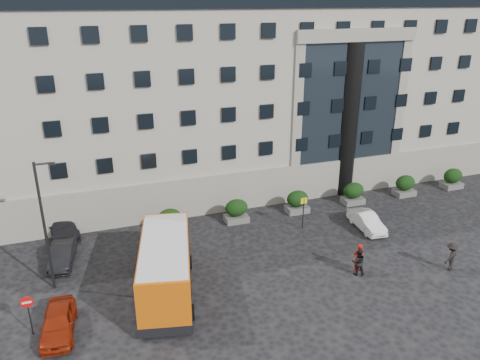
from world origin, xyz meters
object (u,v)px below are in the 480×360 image
(hedge_a, at_px, (170,221))
(parked_car_c, at_px, (62,225))
(bus_stop_sign, at_px, (304,208))
(parked_car_d, at_px, (32,211))
(hedge_c, at_px, (297,201))
(white_taxi, at_px, (367,221))
(pedestrian_c, at_px, (451,256))
(pedestrian_a, at_px, (358,258))
(no_entry_sign, at_px, (28,308))
(parked_car_a, at_px, (58,322))
(red_truck, at_px, (55,190))
(hedge_b, at_px, (236,211))
(minibus, at_px, (166,266))
(street_lamp, at_px, (45,222))
(parked_car_b, at_px, (62,255))
(hedge_e, at_px, (405,185))
(hedge_d, at_px, (353,193))
(hedge_f, at_px, (453,178))

(hedge_a, bearing_deg, parked_car_c, 162.44)
(bus_stop_sign, relative_size, parked_car_d, 0.46)
(hedge_c, xyz_separation_m, white_taxi, (3.60, -4.42, -0.29))
(white_taxi, xyz_separation_m, pedestrian_c, (1.80, -6.60, 0.31))
(parked_car_d, distance_m, pedestrian_a, 24.80)
(no_entry_sign, bearing_deg, parked_car_a, -15.27)
(no_entry_sign, height_order, red_truck, red_truck)
(white_taxi, relative_size, pedestrian_a, 1.98)
(hedge_b, distance_m, minibus, 10.33)
(red_truck, relative_size, white_taxi, 1.34)
(street_lamp, bearing_deg, minibus, -24.29)
(hedge_c, height_order, parked_car_b, hedge_c)
(street_lamp, xyz_separation_m, pedestrian_a, (18.10, -4.42, -3.40))
(hedge_e, bearing_deg, parked_car_b, -175.88)
(street_lamp, bearing_deg, hedge_c, 14.67)
(hedge_d, xyz_separation_m, minibus, (-17.33, -7.60, 0.91))
(no_entry_sign, xyz_separation_m, white_taxi, (23.00, 4.42, -1.02))
(bus_stop_sign, height_order, no_entry_sign, bus_stop_sign)
(parked_car_c, relative_size, parked_car_d, 0.85)
(street_lamp, xyz_separation_m, parked_car_a, (0.26, -4.40, -3.68))
(minibus, height_order, red_truck, minibus)
(parked_car_b, bearing_deg, hedge_c, 14.44)
(no_entry_sign, bearing_deg, hedge_f, 14.17)
(no_entry_sign, relative_size, pedestrian_a, 1.19)
(hedge_c, bearing_deg, hedge_e, 0.00)
(no_entry_sign, bearing_deg, minibus, 9.63)
(street_lamp, relative_size, minibus, 0.95)
(hedge_f, distance_m, minibus, 28.77)
(parked_car_a, bearing_deg, street_lamp, 98.84)
(hedge_c, relative_size, parked_car_c, 0.40)
(hedge_c, distance_m, street_lamp, 19.27)
(hedge_e, bearing_deg, bus_stop_sign, -166.08)
(hedge_f, xyz_separation_m, pedestrian_a, (-15.84, -9.22, 0.04))
(bus_stop_sign, bearing_deg, parked_car_d, 156.51)
(street_lamp, xyz_separation_m, no_entry_sign, (-1.06, -4.04, -2.72))
(street_lamp, bearing_deg, no_entry_sign, -104.72)
(parked_car_c, bearing_deg, street_lamp, -102.67)
(bus_stop_sign, relative_size, pedestrian_a, 1.30)
(parked_car_a, relative_size, parked_car_d, 0.73)
(hedge_d, relative_size, hedge_e, 1.00)
(parked_car_a, bearing_deg, red_truck, 96.50)
(hedge_b, relative_size, parked_car_d, 0.34)
(hedge_f, distance_m, parked_car_b, 33.56)
(white_taxi, bearing_deg, hedge_e, 36.83)
(street_lamp, distance_m, parked_car_b, 4.66)
(parked_car_b, distance_m, white_taxi, 21.63)
(hedge_e, relative_size, red_truck, 0.36)
(minibus, bearing_deg, no_entry_sign, -158.00)
(hedge_f, xyz_separation_m, parked_car_b, (-33.50, -2.04, -0.28))
(hedge_a, height_order, red_truck, red_truck)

